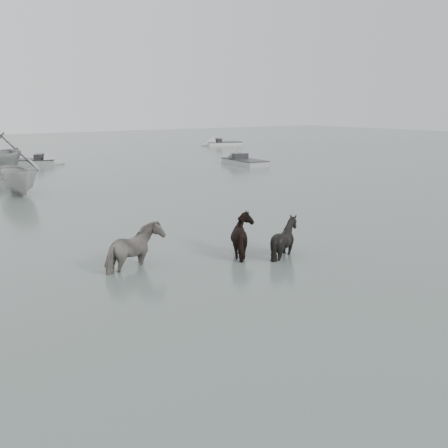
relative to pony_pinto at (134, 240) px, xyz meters
The scene contains 9 objects.
ground 2.73m from the pony_pinto, 19.80° to the right, with size 140.00×140.00×0.00m, color #4C5B55.
pony_pinto is the anchor object (origin of this frame).
pony_dark 3.30m from the pony_pinto, 11.56° to the right, with size 1.43×1.22×1.44m, color black.
pony_black 4.31m from the pony_pinto, 18.06° to the right, with size 1.18×1.33×1.47m, color black.
rowboat_trail 24.48m from the pony_pinto, 83.10° to the left, with size 4.34×5.03×2.65m, color #959795.
boat_small 14.42m from the pony_pinto, 85.84° to the left, with size 1.46×3.89×1.50m, color #A6A7A2.
skiff_port 25.66m from the pony_pinto, 46.05° to the left, with size 5.52×1.60×0.75m, color #9C9E9B, non-canonical shape.
skiff_mid 27.92m from the pony_pinto, 78.64° to the left, with size 4.84×1.60×0.75m, color #939593, non-canonical shape.
skiff_star 43.78m from the pony_pinto, 51.62° to the left, with size 4.92×1.60×0.75m, color beige, non-canonical shape.
Camera 1 is at (-8.80, -12.17, 4.28)m, focal length 45.00 mm.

